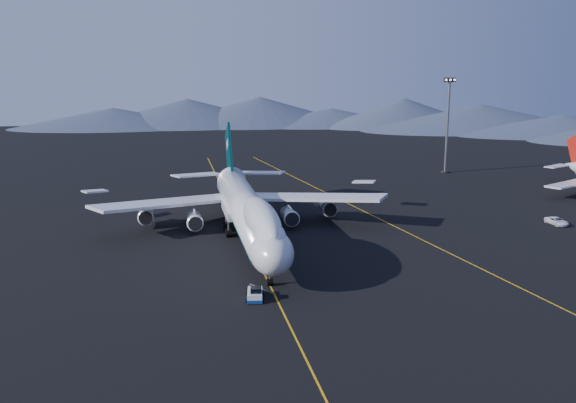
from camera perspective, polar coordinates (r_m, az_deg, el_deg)
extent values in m
plane|color=black|center=(121.74, -3.63, -3.36)|extent=(500.00, 500.00, 0.00)
cube|color=#E69F0D|center=(121.74, -3.63, -3.35)|extent=(0.25, 220.00, 0.01)
cube|color=#E69F0D|center=(137.92, 8.29, -1.61)|extent=(28.08, 198.09, 0.01)
cone|color=#3D475F|center=(349.87, -15.29, 7.34)|extent=(100.00, 100.00, 12.00)
cone|color=#3D475F|center=(353.30, -2.53, 7.79)|extent=(100.00, 100.00, 12.00)
cone|color=#3D475F|center=(348.18, 10.25, 7.55)|extent=(100.00, 100.00, 12.00)
cone|color=#3D475F|center=(334.70, 23.17, 6.60)|extent=(100.00, 100.00, 12.00)
cylinder|color=silver|center=(120.37, -3.67, -0.79)|extent=(6.50, 56.00, 6.50)
ellipsoid|color=silver|center=(93.55, -1.48, -4.54)|extent=(6.50, 10.40, 6.50)
ellipsoid|color=silver|center=(101.96, -2.37, -1.69)|extent=(5.13, 25.16, 5.85)
cube|color=black|center=(91.32, -1.28, -4.18)|extent=(3.60, 1.61, 1.29)
cone|color=silver|center=(152.39, -5.25, 2.22)|extent=(6.50, 12.00, 6.50)
cube|color=#033134|center=(121.54, -3.72, -1.10)|extent=(6.24, 60.00, 1.10)
cube|color=silver|center=(125.94, -3.98, -0.73)|extent=(7.50, 13.00, 1.60)
cube|color=silver|center=(130.80, -10.62, -0.11)|extent=(30.62, 23.28, 2.83)
cube|color=silver|center=(133.99, 1.87, 0.38)|extent=(30.62, 23.28, 2.83)
cylinder|color=slate|center=(127.62, -8.31, -1.63)|extent=(2.90, 5.50, 2.90)
cylinder|color=slate|center=(133.92, -12.51, -1.14)|extent=(2.90, 5.50, 2.90)
cylinder|color=slate|center=(129.77, 0.09, -1.27)|extent=(2.90, 5.50, 2.90)
cylinder|color=slate|center=(137.99, 3.45, -0.48)|extent=(2.90, 5.50, 2.90)
cube|color=#033134|center=(150.63, -5.25, 4.03)|extent=(0.55, 14.11, 15.94)
cube|color=silver|center=(153.26, -8.10, 2.36)|extent=(12.39, 9.47, 0.98)
cube|color=silver|center=(154.68, -2.54, 2.56)|extent=(12.39, 9.47, 0.98)
cylinder|color=black|center=(96.52, -1.61, -7.17)|extent=(0.90, 1.10, 1.10)
cube|color=silver|center=(91.24, -2.96, -8.23)|extent=(2.71, 4.43, 1.04)
cube|color=navy|center=(91.38, -2.96, -8.46)|extent=(2.83, 4.63, 0.47)
cube|color=black|center=(90.99, -2.97, -7.79)|extent=(1.73, 1.73, 0.85)
cone|color=silver|center=(195.35, 24.13, 2.85)|extent=(4.36, 8.03, 4.36)
cube|color=silver|center=(176.06, 23.99, 1.50)|extent=(19.27, 13.01, 0.40)
cube|color=#B11910|center=(195.24, 24.15, 4.14)|extent=(0.40, 7.82, 9.25)
imported|color=white|center=(143.24, 22.78, -1.62)|extent=(2.84, 5.64, 1.53)
cylinder|color=black|center=(202.13, 13.78, 2.58)|extent=(2.65, 2.65, 0.44)
cylinder|color=slate|center=(200.42, 13.97, 6.41)|extent=(0.77, 0.77, 27.56)
cube|color=black|center=(199.61, 14.18, 10.44)|extent=(3.53, 0.88, 1.32)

